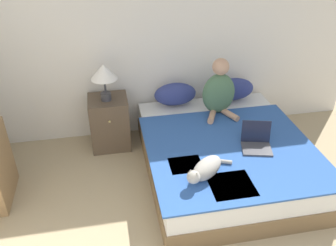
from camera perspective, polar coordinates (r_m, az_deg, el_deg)
wall_back at (r=4.27m, az=-0.81°, el=14.08°), size 5.03×0.05×2.55m
bed at (r=3.94m, az=8.96°, el=-5.19°), size 1.71×1.97×0.45m
pillow_near at (r=4.34m, az=1.16°, el=4.64°), size 0.51×0.25×0.28m
pillow_far at (r=4.54m, az=10.46°, el=5.37°), size 0.51×0.25×0.28m
person_sitting at (r=4.14m, az=8.17°, el=5.10°), size 0.39×0.37×0.67m
cat_tabby at (r=3.22m, az=6.04°, el=-7.35°), size 0.51×0.40×0.19m
laptop_open at (r=3.72m, az=13.99°, el=-3.07°), size 0.35×0.35×0.24m
nightstand at (r=4.34m, az=-9.34°, el=0.11°), size 0.46×0.44×0.64m
table_lamp at (r=4.02m, az=-10.27°, el=7.78°), size 0.30×0.30×0.44m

